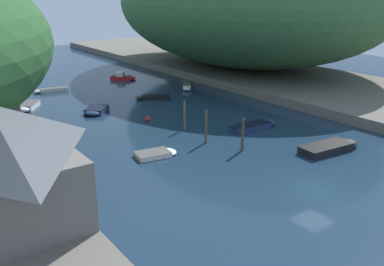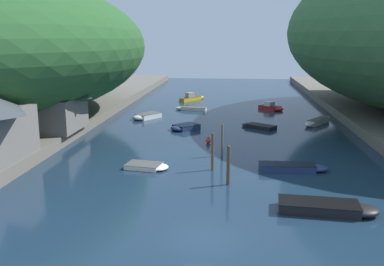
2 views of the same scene
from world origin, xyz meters
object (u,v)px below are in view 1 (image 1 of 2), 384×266
object	(u,v)px
boat_yellow_tender	(124,77)
boat_cabin_cruiser	(332,147)
boat_far_upstream	(24,78)
boat_open_rowboat	(152,97)
channel_buoy_near	(148,118)
boat_red_skiff	(50,90)
boat_far_right_bank	(26,107)
boat_near_quay	(157,154)
boat_white_cruiser	(187,86)
person_by_boathouse	(50,184)
boat_small_dinghy	(95,111)
boat_navy_launch	(256,126)

from	to	relation	value
boat_yellow_tender	boat_cabin_cruiser	size ratio (longest dim) A/B	0.63
boat_far_upstream	boat_open_rowboat	distance (m)	25.01
boat_far_upstream	channel_buoy_near	size ratio (longest dim) A/B	6.85
boat_red_skiff	channel_buoy_near	world-z (taller)	channel_buoy_near
boat_cabin_cruiser	boat_far_right_bank	bearing A→B (deg)	-143.54
boat_cabin_cruiser	boat_far_upstream	bearing A→B (deg)	-159.03
boat_yellow_tender	boat_near_quay	world-z (taller)	boat_yellow_tender
boat_open_rowboat	boat_white_cruiser	xyz separation A→B (m)	(7.72, 2.72, 0.12)
boat_white_cruiser	boat_open_rowboat	bearing A→B (deg)	54.42
boat_near_quay	person_by_boathouse	xyz separation A→B (m)	(-10.97, -4.74, 1.95)
boat_far_upstream	boat_white_cruiser	xyz separation A→B (m)	(18.03, -20.06, -0.10)
boat_near_quay	person_by_boathouse	distance (m)	12.11
boat_white_cruiser	boat_cabin_cruiser	bearing A→B (deg)	116.63
boat_far_upstream	boat_yellow_tender	size ratio (longest dim) A/B	1.32
boat_yellow_tender	boat_red_skiff	bearing A→B (deg)	-39.01
boat_red_skiff	person_by_boathouse	size ratio (longest dim) A/B	2.97
boat_white_cruiser	channel_buoy_near	bearing A→B (deg)	74.95
channel_buoy_near	boat_small_dinghy	bearing A→B (deg)	118.31
boat_far_right_bank	boat_cabin_cruiser	world-z (taller)	boat_far_right_bank
boat_near_quay	boat_white_cruiser	bearing A→B (deg)	148.68
boat_yellow_tender	person_by_boathouse	world-z (taller)	person_by_boathouse
boat_near_quay	boat_white_cruiser	size ratio (longest dim) A/B	0.76
boat_cabin_cruiser	boat_near_quay	distance (m)	16.00
boat_navy_launch	boat_white_cruiser	distance (m)	20.85
boat_red_skiff	boat_far_upstream	bearing A→B (deg)	11.01
boat_red_skiff	channel_buoy_near	xyz separation A→B (m)	(4.08, -20.65, 0.05)
boat_small_dinghy	boat_red_skiff	world-z (taller)	boat_small_dinghy
boat_yellow_tender	boat_cabin_cruiser	world-z (taller)	boat_yellow_tender
boat_navy_launch	person_by_boathouse	bearing A→B (deg)	-78.22
boat_yellow_tender	boat_cabin_cruiser	bearing A→B (deg)	44.09
boat_far_upstream	boat_navy_launch	size ratio (longest dim) A/B	0.93
boat_yellow_tender	boat_far_upstream	bearing A→B (deg)	-80.32
boat_open_rowboat	boat_red_skiff	xyz separation A→B (m)	(-9.70, 12.20, 0.03)
boat_far_right_bank	person_by_boathouse	bearing A→B (deg)	112.97
boat_open_rowboat	person_by_boathouse	size ratio (longest dim) A/B	2.79
boat_small_dinghy	boat_far_right_bank	size ratio (longest dim) A/B	0.86
boat_open_rowboat	channel_buoy_near	size ratio (longest dim) A/B	5.88
boat_open_rowboat	boat_white_cruiser	size ratio (longest dim) A/B	0.90
boat_far_right_bank	boat_white_cruiser	world-z (taller)	boat_far_right_bank
boat_far_right_bank	boat_red_skiff	bearing A→B (deg)	-90.01
boat_open_rowboat	boat_far_right_bank	distance (m)	15.83
boat_red_skiff	boat_white_cruiser	world-z (taller)	boat_white_cruiser
boat_white_cruiser	boat_red_skiff	bearing A→B (deg)	6.47
boat_navy_launch	boat_near_quay	distance (m)	12.63
boat_navy_launch	channel_buoy_near	xyz separation A→B (m)	(-8.00, 8.98, 0.02)
boat_near_quay	channel_buoy_near	size ratio (longest dim) A/B	4.97
boat_near_quay	person_by_boathouse	size ratio (longest dim) A/B	2.36
boat_small_dinghy	boat_far_right_bank	bearing A→B (deg)	-1.54
boat_near_quay	person_by_boathouse	world-z (taller)	person_by_boathouse
boat_small_dinghy	boat_far_upstream	bearing A→B (deg)	-41.46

